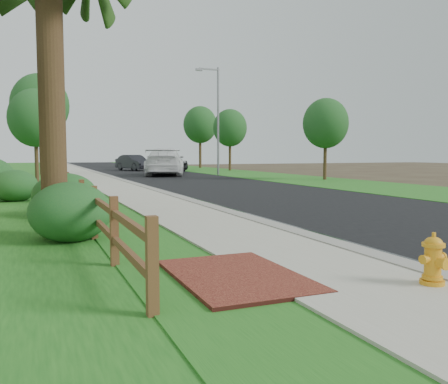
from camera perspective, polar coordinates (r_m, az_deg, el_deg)
name	(u,v)px	position (r m, az deg, el deg)	size (l,w,h in m)	color
ground	(329,254)	(8.46, 12.54, -7.31)	(120.00, 120.00, 0.00)	#37291E
road	(143,172)	(42.85, -9.66, 2.37)	(8.00, 90.00, 0.02)	black
curb	(95,172)	(42.13, -15.25, 2.30)	(0.40, 90.00, 0.12)	gray
wet_gutter	(99,173)	(42.18, -14.78, 2.26)	(0.50, 90.00, 0.00)	black
sidewalk	(79,173)	(42.00, -17.01, 2.24)	(2.20, 90.00, 0.10)	#A29F8D
grass_strip	(56,173)	(41.86, -19.60, 2.14)	(1.60, 90.00, 0.06)	#1E5B1A
verge_far	(216,171)	(44.87, -1.03, 2.56)	(6.00, 90.00, 0.04)	#1E5B1A
brick_patch	(236,278)	(6.55, 1.48, -10.29)	(1.60, 2.40, 0.11)	maroon
ranch_fence	(77,195)	(13.28, -17.23, -0.35)	(0.12, 16.92, 1.10)	#4D3419
fire_hydrant	(433,261)	(6.55, 23.87, -7.55)	(0.43, 0.35, 0.66)	gold
white_suv	(165,162)	(36.51, -7.11, 3.59)	(2.82, 6.93, 2.01)	white
dark_car_mid	(170,164)	(43.87, -6.48, 3.41)	(1.68, 4.17, 1.42)	black
dark_car_far	(134,163)	(46.73, -10.78, 3.49)	(1.60, 4.59, 1.51)	black
streetlight	(216,115)	(36.63, -0.94, 9.29)	(1.89, 0.24, 8.19)	gray
boulder	(64,201)	(13.98, -18.69, -1.09)	(1.17, 0.88, 0.78)	brown
shrub_a	(70,212)	(9.73, -18.01, -2.32)	(1.58, 1.58, 1.19)	#1C4E22
shrub_b	(65,195)	(13.55, -18.60, -0.36)	(1.72, 1.72, 1.20)	#1C4E22
shrub_c	(15,186)	(18.37, -23.87, 0.68)	(1.59, 1.59, 1.15)	#1C4E22
tree_near_left	(35,118)	(29.97, -21.76, 8.25)	(3.08, 3.08, 5.45)	#3A2417
tree_near_right	(326,123)	(30.85, 12.13, 8.07)	(2.88, 2.88, 5.18)	#3A2417
tree_mid_left	(40,105)	(39.54, -21.27, 9.71)	(4.36, 4.36, 7.79)	#3A2417
tree_mid_right	(230,128)	(45.49, 0.72, 7.71)	(3.24, 3.24, 5.88)	#3A2417
tree_far_right	(200,125)	(53.47, -2.89, 8.08)	(3.75, 3.75, 6.92)	#3A2417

